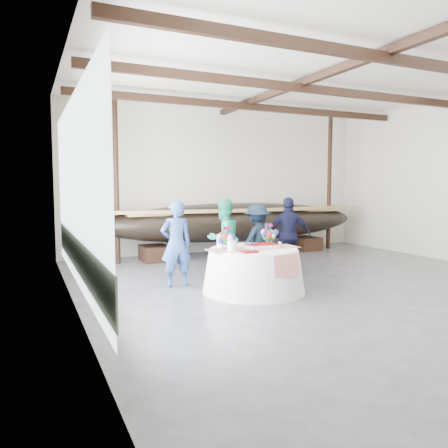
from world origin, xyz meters
name	(u,v)px	position (x,y,z in m)	size (l,w,h in m)	color
floor	(344,291)	(0.00, 0.00, 0.00)	(10.00, 12.00, 0.01)	#3D3D42
wall_back	(221,181)	(0.00, 6.00, 2.25)	(10.00, 0.02, 4.50)	silver
wall_left	(78,175)	(-5.00, 0.00, 2.25)	(0.02, 12.00, 4.50)	silver
ceiling	(350,59)	(0.00, 0.00, 4.50)	(10.00, 12.00, 0.01)	white
pavilion_structure	(322,94)	(0.00, 0.85, 4.00)	(9.80, 11.76, 4.50)	black
open_bay	(76,201)	(-4.95, 1.00, 1.83)	(0.03, 7.00, 3.20)	silver
longboat_display	(236,222)	(0.05, 5.00, 1.01)	(8.42, 1.68, 1.58)	black
banquet_table	(254,270)	(-1.68, 0.69, 0.43)	(2.01, 2.01, 0.86)	white
tabletop_items	(248,240)	(-1.74, 0.81, 1.01)	(1.86, 0.96, 0.40)	red
guest_woman_blue	(176,244)	(-2.92, 1.77, 0.89)	(0.65, 0.43, 1.78)	navy
guest_woman_teal	(224,238)	(-1.64, 2.19, 0.89)	(0.87, 0.68, 1.79)	#20A87D
guest_man_left	(257,240)	(-0.83, 2.09, 0.83)	(1.08, 0.62, 1.67)	black
guest_man_right	(289,235)	(-0.03, 1.97, 0.91)	(1.06, 0.44, 1.82)	black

